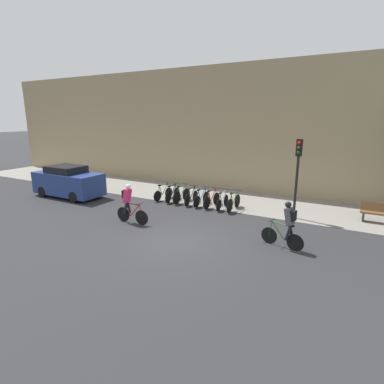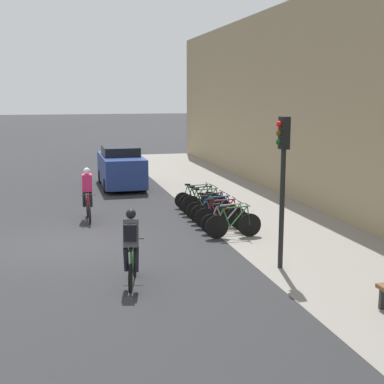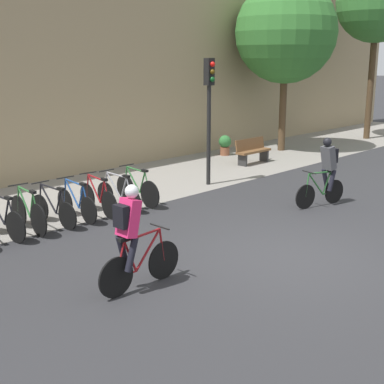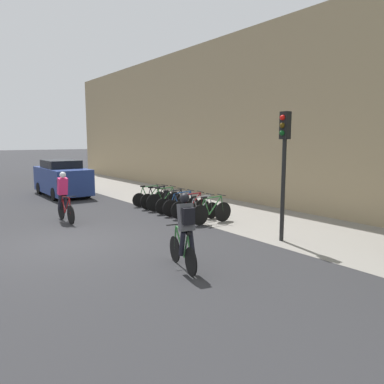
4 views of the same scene
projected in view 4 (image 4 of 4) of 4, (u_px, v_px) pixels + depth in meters
The scene contains 15 objects.
ground at pixel (69, 243), 10.58m from camera, with size 200.00×200.00×0.00m, color #2B2B2D.
kerb_strip at pixel (242, 215), 14.55m from camera, with size 44.00×4.50×0.01m, color gray.
building_facade at pixel (288, 115), 15.50m from camera, with size 44.00×0.60×7.81m, color #9E8966.
cyclist_pink at pixel (64, 195), 13.31m from camera, with size 1.70×0.46×1.78m.
cyclist_grey at pixel (185, 230), 8.22m from camera, with size 1.60×0.58×1.75m.
parked_bike_0 at pixel (149, 197), 16.43m from camera, with size 0.46×1.58×0.94m.
parked_bike_1 at pixel (157, 199), 15.93m from camera, with size 0.46×1.68×0.97m.
parked_bike_2 at pixel (164, 200), 15.44m from camera, with size 0.46×1.67×0.99m.
parked_bike_3 at pixel (173, 203), 14.95m from camera, with size 0.46×1.67×0.95m.
parked_bike_4 at pixel (181, 205), 14.46m from camera, with size 0.46×1.67×0.95m.
parked_bike_5 at pixel (191, 207), 13.97m from camera, with size 0.46×1.68×0.97m.
parked_bike_6 at pixel (201, 210), 13.48m from camera, with size 0.46×1.65×0.94m.
parked_bike_7 at pixel (212, 212), 12.99m from camera, with size 0.46×1.72×0.99m.
traffic_light_pole at pixel (284, 153), 10.48m from camera, with size 0.26×0.30×3.68m.
parked_car at pixel (62, 179), 19.36m from camera, with size 4.30×1.84×1.85m.
Camera 4 is at (10.35, -3.28, 2.91)m, focal length 35.00 mm.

